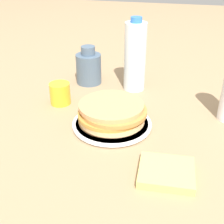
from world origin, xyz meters
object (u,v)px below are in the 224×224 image
at_px(juice_glass, 60,93).
at_px(pancake_stack, 112,114).
at_px(plate, 112,124).
at_px(water_bottle_near, 135,57).
at_px(cream_jug, 89,67).

bearing_deg(juice_glass, pancake_stack, -117.52).
distance_m(plate, juice_glass, 0.23).
bearing_deg(plate, water_bottle_near, -4.18).
relative_size(juice_glass, cream_jug, 0.50).
relative_size(cream_jug, water_bottle_near, 0.55).
xyz_separation_m(plate, water_bottle_near, (0.27, -0.02, 0.11)).
bearing_deg(pancake_stack, water_bottle_near, -4.53).
bearing_deg(juice_glass, water_bottle_near, -52.28).
bearing_deg(pancake_stack, juice_glass, 62.48).
xyz_separation_m(pancake_stack, juice_glass, (0.10, 0.20, -0.01)).
relative_size(juice_glass, water_bottle_near, 0.28).
bearing_deg(cream_jug, juice_glass, 166.66).
xyz_separation_m(pancake_stack, water_bottle_near, (0.27, -0.02, 0.08)).
bearing_deg(pancake_stack, cream_jug, 28.04).
bearing_deg(plate, juice_glass, 62.43).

